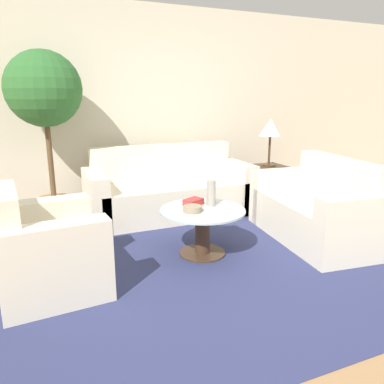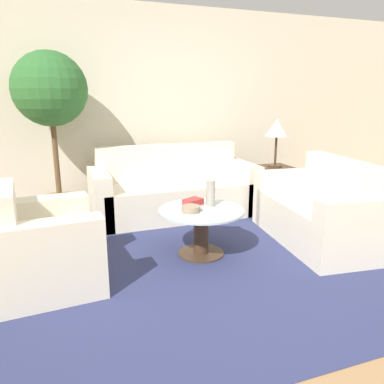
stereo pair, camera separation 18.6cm
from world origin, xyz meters
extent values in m
plane|color=#9E754C|center=(0.00, 0.00, 0.00)|extent=(14.00, 14.00, 0.00)
cube|color=beige|center=(0.00, 2.72, 1.30)|extent=(10.00, 0.06, 2.60)
cube|color=navy|center=(-0.07, 0.77, 0.00)|extent=(3.67, 3.42, 0.01)
cube|color=beige|center=(0.05, 1.98, 0.21)|extent=(1.82, 0.81, 0.42)
cube|color=beige|center=(0.05, 2.30, 0.43)|extent=(1.82, 0.18, 0.86)
cube|color=beige|center=(-0.86, 1.98, 0.31)|extent=(0.20, 0.81, 0.63)
cube|color=beige|center=(0.96, 1.98, 0.31)|extent=(0.20, 0.81, 0.63)
cube|color=beige|center=(-1.41, 0.66, 0.21)|extent=(0.80, 0.73, 0.42)
cube|color=beige|center=(-1.69, 0.63, 0.41)|extent=(0.23, 0.69, 0.82)
cube|color=beige|center=(-1.38, 0.32, 0.31)|extent=(0.76, 0.26, 0.63)
cube|color=beige|center=(-1.44, 0.99, 0.31)|extent=(0.76, 0.26, 0.63)
cube|color=beige|center=(1.15, 0.69, 0.21)|extent=(0.91, 1.33, 0.42)
cube|color=beige|center=(1.45, 0.65, 0.42)|extent=(0.32, 1.27, 0.84)
cube|color=beige|center=(1.22, 1.31, 0.31)|extent=(0.79, 0.28, 0.63)
cube|color=beige|center=(1.08, 0.06, 0.31)|extent=(0.79, 0.28, 0.63)
cylinder|color=#422D1E|center=(-0.07, 0.77, 0.01)|extent=(0.44, 0.44, 0.02)
cylinder|color=#422D1E|center=(-0.07, 0.77, 0.21)|extent=(0.14, 0.14, 0.43)
cylinder|color=#B2C6C6|center=(-0.07, 0.77, 0.43)|extent=(0.79, 0.79, 0.02)
cube|color=#422D1E|center=(1.41, 1.90, 0.28)|extent=(0.46, 0.46, 0.55)
cylinder|color=#422D1E|center=(1.41, 1.90, 0.56)|extent=(0.18, 0.18, 0.02)
cylinder|color=#422D1E|center=(1.41, 1.90, 0.76)|extent=(0.03, 0.03, 0.38)
cone|color=beige|center=(1.41, 1.90, 1.06)|extent=(0.30, 0.30, 0.22)
cylinder|color=#93704C|center=(-1.30, 2.23, 0.16)|extent=(0.36, 0.36, 0.33)
cylinder|color=brown|center=(-1.30, 2.23, 0.82)|extent=(0.06, 0.06, 0.98)
sphere|color=#2D662D|center=(-1.30, 2.23, 1.53)|extent=(0.82, 0.82, 0.82)
cylinder|color=#9E998E|center=(0.05, 0.85, 0.57)|extent=(0.09, 0.09, 0.25)
cylinder|color=gray|center=(-0.19, 0.74, 0.47)|extent=(0.17, 0.17, 0.06)
cube|color=#BC3333|center=(-0.10, 0.94, 0.47)|extent=(0.21, 0.19, 0.06)
camera|label=1|loc=(-1.46, -2.23, 1.46)|focal=35.00mm
camera|label=2|loc=(-1.28, -2.30, 1.46)|focal=35.00mm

